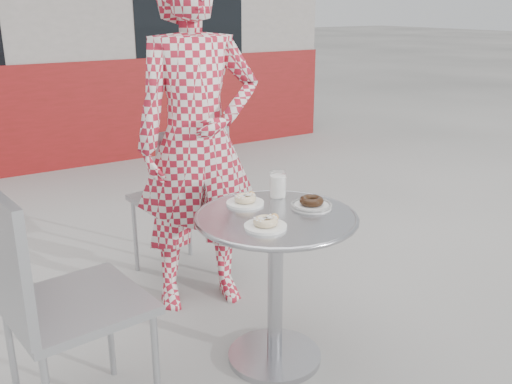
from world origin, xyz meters
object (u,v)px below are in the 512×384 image
chair_left (78,353)px  plate_near (266,223)px  seated_person (198,142)px  chair_far (179,230)px  plate_checker (311,204)px  bistro_table (276,252)px  milk_cup (278,185)px  plate_far (245,200)px

chair_left → plate_near: (0.72, -0.15, 0.41)m
seated_person → chair_far: bearing=97.6°
chair_far → chair_left: size_ratio=0.94×
plate_near → plate_checker: size_ratio=0.93×
bistro_table → chair_far: 1.02m
chair_left → milk_cup: 1.07m
seated_person → plate_far: seated_person is taller
seated_person → plate_far: size_ratio=10.56×
chair_left → plate_near: 0.84m
chair_far → seated_person: 0.67m
seated_person → chair_left: bearing=-131.2°
plate_far → plate_near: bearing=-105.5°
chair_left → plate_far: (0.80, 0.12, 0.41)m
seated_person → milk_cup: seated_person is taller
bistro_table → seated_person: 0.76m
bistro_table → milk_cup: 0.32m
plate_far → milk_cup: (0.17, 0.00, 0.04)m
chair_left → plate_checker: size_ratio=5.37×
chair_far → seated_person: size_ratio=0.52×
chair_left → chair_far: bearing=-48.7°
plate_checker → plate_far: bearing=139.1°
bistro_table → milk_cup: bearing=53.7°
plate_near → chair_far: bearing=83.5°
chair_left → plate_checker: 1.09m
bistro_table → chair_left: 0.86m
seated_person → plate_checker: 0.72m
chair_left → milk_cup: (0.97, 0.13, 0.45)m
chair_left → plate_far: bearing=-87.6°
bistro_table → plate_checker: bearing=-0.3°
plate_checker → chair_left: bearing=176.5°
seated_person → plate_near: size_ratio=10.33×
milk_cup → plate_near: bearing=-131.7°
plate_near → milk_cup: 0.38m
seated_person → plate_near: seated_person is taller
chair_far → milk_cup: (0.12, -0.80, 0.46)m
plate_near → bistro_table: bearing=39.5°
bistro_table → plate_near: bearing=-140.5°
chair_far → plate_near: (-0.12, -1.08, 0.43)m
chair_far → seated_person: (-0.02, -0.32, 0.58)m
plate_far → plate_checker: (0.22, -0.19, -0.00)m
bistro_table → chair_left: bearing=175.8°
milk_cup → plate_far: bearing=-179.0°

